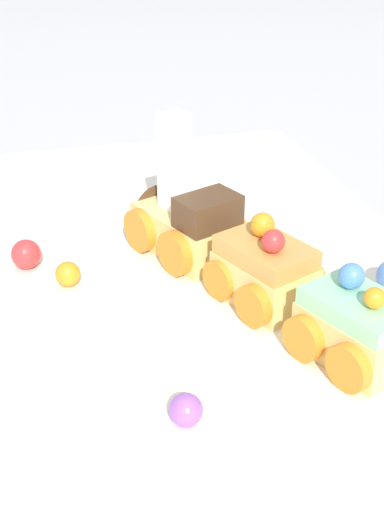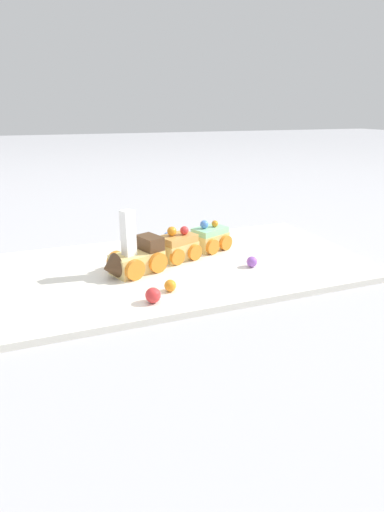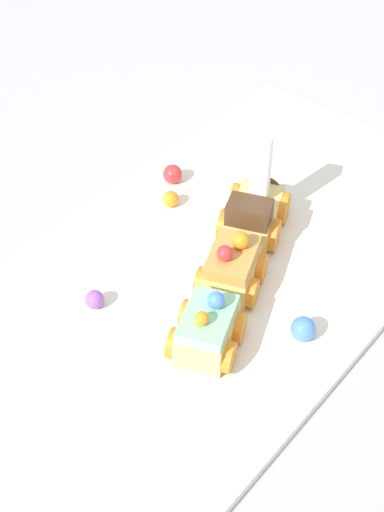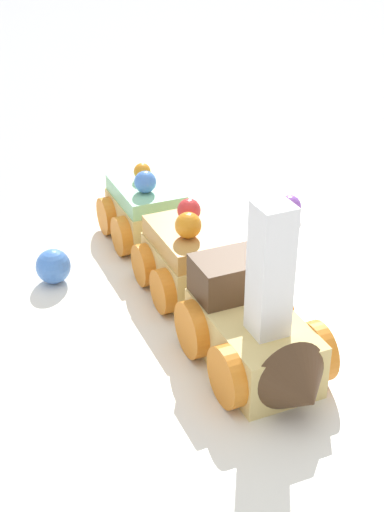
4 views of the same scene
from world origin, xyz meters
The scene contains 9 objects.
ground_plane centered at (0.00, 0.00, 0.00)m, with size 10.00×10.00×0.00m, color #B2B2B7.
display_board centered at (0.00, 0.00, 0.01)m, with size 0.77×0.40×0.01m, color white.
cake_train_locomotive centered at (0.09, 0.01, 0.04)m, with size 0.14×0.10×0.13m.
cake_car_caramel centered at (-0.01, -0.03, 0.04)m, with size 0.10×0.09×0.07m.
cake_car_mint centered at (-0.10, -0.07, 0.04)m, with size 0.10×0.09×0.07m.
gumball_red centered at (0.09, 0.15, 0.03)m, with size 0.03×0.03×0.03m, color red.
gumball_purple centered at (-0.14, 0.06, 0.02)m, with size 0.02×0.02×0.02m, color #9956C6.
gumball_orange centered at (0.05, 0.12, 0.02)m, with size 0.02×0.02×0.02m, color orange.
gumball_blue centered at (-0.03, -0.14, 0.03)m, with size 0.03×0.03×0.03m, color #4C84E0.
Camera 2 is at (0.24, 0.72, 0.31)m, focal length 28.00 mm.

